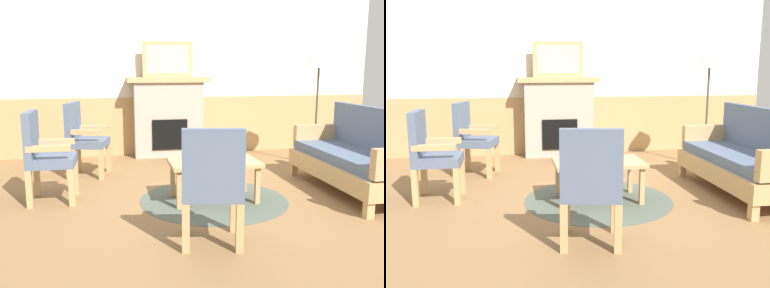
{
  "view_description": "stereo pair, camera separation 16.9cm",
  "coord_description": "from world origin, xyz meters",
  "views": [
    {
      "loc": [
        -0.93,
        -4.37,
        1.43
      ],
      "look_at": [
        0.0,
        0.35,
        0.55
      ],
      "focal_mm": 39.19,
      "sensor_mm": 36.0,
      "label": 1
    },
    {
      "loc": [
        -0.77,
        -4.4,
        1.43
      ],
      "look_at": [
        0.0,
        0.35,
        0.55
      ],
      "focal_mm": 39.19,
      "sensor_mm": 36.0,
      "label": 2
    }
  ],
  "objects": [
    {
      "name": "armchair_by_window_left",
      "position": [
        -1.29,
        1.28,
        0.54
      ],
      "size": [
        0.57,
        0.57,
        0.98
      ],
      "color": "tan",
      "rests_on": "ground_plane"
    },
    {
      "name": "wall_back",
      "position": [
        0.0,
        2.6,
        1.31
      ],
      "size": [
        7.2,
        0.14,
        2.7
      ],
      "color": "silver",
      "rests_on": "ground_plane"
    },
    {
      "name": "armchair_near_fireplace",
      "position": [
        -1.62,
        0.21,
        0.54
      ],
      "size": [
        0.49,
        0.49,
        0.98
      ],
      "color": "tan",
      "rests_on": "ground_plane"
    },
    {
      "name": "framed_picture",
      "position": [
        0.0,
        2.35,
        1.56
      ],
      "size": [
        0.8,
        0.04,
        0.56
      ],
      "color": "tan",
      "rests_on": "fireplace"
    },
    {
      "name": "armchair_front_left",
      "position": [
        -0.15,
        -1.24,
        0.54
      ],
      "size": [
        0.56,
        0.56,
        0.98
      ],
      "color": "tan",
      "rests_on": "ground_plane"
    },
    {
      "name": "floor_lamp_by_couch",
      "position": [
        2.05,
        1.28,
        1.45
      ],
      "size": [
        0.36,
        0.36,
        1.68
      ],
      "color": "#332D28",
      "rests_on": "ground_plane"
    },
    {
      "name": "round_rug",
      "position": [
        0.15,
        -0.09,
        0.0
      ],
      "size": [
        1.62,
        1.62,
        0.01
      ],
      "primitive_type": "cylinder",
      "color": "#4C564C",
      "rests_on": "ground_plane"
    },
    {
      "name": "coffee_table",
      "position": [
        0.15,
        -0.09,
        0.39
      ],
      "size": [
        0.96,
        0.56,
        0.44
      ],
      "color": "tan",
      "rests_on": "ground_plane"
    },
    {
      "name": "fireplace",
      "position": [
        0.0,
        2.35,
        0.65
      ],
      "size": [
        1.3,
        0.44,
        1.28
      ],
      "color": "#A39989",
      "rests_on": "ground_plane"
    },
    {
      "name": "ground_plane",
      "position": [
        0.0,
        0.0,
        0.0
      ],
      "size": [
        14.0,
        14.0,
        0.0
      ],
      "primitive_type": "plane",
      "color": "olive"
    },
    {
      "name": "book_on_table",
      "position": [
        0.12,
        -0.11,
        0.46
      ],
      "size": [
        0.21,
        0.21,
        0.03
      ],
      "primitive_type": "cube",
      "rotation": [
        0.0,
        0.0,
        0.27
      ],
      "color": "navy",
      "rests_on": "coffee_table"
    },
    {
      "name": "couch",
      "position": [
        1.83,
        -0.1,
        0.4
      ],
      "size": [
        0.7,
        1.8,
        0.98
      ],
      "color": "tan",
      "rests_on": "ground_plane"
    }
  ]
}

